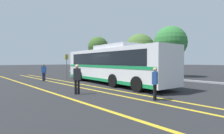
{
  "coord_description": "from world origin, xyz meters",
  "views": [
    {
      "loc": [
        11.28,
        -9.74,
        1.9
      ],
      "look_at": [
        -0.02,
        0.42,
        1.46
      ],
      "focal_mm": 28.0,
      "sensor_mm": 36.0,
      "label": 1
    }
  ],
  "objects_px": {
    "tree_1": "(140,49)",
    "pedestrian_1": "(44,71)",
    "parked_car_1": "(109,71)",
    "tree_3": "(98,47)",
    "transit_bus": "(112,64)",
    "parked_car_2": "(143,73)",
    "pedestrian_0": "(77,77)",
    "parked_car_0": "(85,70)",
    "bus_stop_sign": "(67,63)",
    "tree_2": "(170,42)",
    "pedestrian_2": "(155,82)"
  },
  "relations": [
    {
      "from": "tree_1",
      "to": "pedestrian_1",
      "type": "bearing_deg",
      "value": -91.96
    },
    {
      "from": "parked_car_1",
      "to": "tree_3",
      "type": "bearing_deg",
      "value": -123.08
    },
    {
      "from": "transit_bus",
      "to": "parked_car_2",
      "type": "distance_m",
      "value": 4.72
    },
    {
      "from": "tree_3",
      "to": "pedestrian_0",
      "type": "bearing_deg",
      "value": -40.41
    },
    {
      "from": "parked_car_0",
      "to": "bus_stop_sign",
      "type": "height_order",
      "value": "bus_stop_sign"
    },
    {
      "from": "transit_bus",
      "to": "tree_3",
      "type": "xyz_separation_m",
      "value": [
        -15.78,
        10.55,
        3.09
      ]
    },
    {
      "from": "parked_car_0",
      "to": "tree_1",
      "type": "height_order",
      "value": "tree_1"
    },
    {
      "from": "parked_car_1",
      "to": "parked_car_2",
      "type": "height_order",
      "value": "parked_car_2"
    },
    {
      "from": "parked_car_0",
      "to": "tree_1",
      "type": "xyz_separation_m",
      "value": [
        5.48,
        6.25,
        3.2
      ]
    },
    {
      "from": "parked_car_1",
      "to": "pedestrian_0",
      "type": "relative_size",
      "value": 2.4
    },
    {
      "from": "tree_1",
      "to": "parked_car_0",
      "type": "bearing_deg",
      "value": -131.23
    },
    {
      "from": "bus_stop_sign",
      "to": "tree_2",
      "type": "bearing_deg",
      "value": -23.84
    },
    {
      "from": "pedestrian_2",
      "to": "bus_stop_sign",
      "type": "relative_size",
      "value": 0.59
    },
    {
      "from": "tree_3",
      "to": "parked_car_0",
      "type": "bearing_deg",
      "value": -52.5
    },
    {
      "from": "tree_1",
      "to": "bus_stop_sign",
      "type": "bearing_deg",
      "value": -95.57
    },
    {
      "from": "transit_bus",
      "to": "pedestrian_2",
      "type": "relative_size",
      "value": 7.65
    },
    {
      "from": "parked_car_0",
      "to": "parked_car_2",
      "type": "xyz_separation_m",
      "value": [
        11.03,
        0.01,
        -0.01
      ]
    },
    {
      "from": "tree_1",
      "to": "tree_3",
      "type": "distance_m",
      "value": 10.09
    },
    {
      "from": "pedestrian_0",
      "to": "tree_2",
      "type": "bearing_deg",
      "value": 44.23
    },
    {
      "from": "transit_bus",
      "to": "tree_1",
      "type": "height_order",
      "value": "tree_1"
    },
    {
      "from": "parked_car_0",
      "to": "pedestrian_1",
      "type": "distance_m",
      "value": 9.59
    },
    {
      "from": "pedestrian_0",
      "to": "tree_3",
      "type": "distance_m",
      "value": 24.06
    },
    {
      "from": "tree_1",
      "to": "tree_3",
      "type": "relative_size",
      "value": 0.91
    },
    {
      "from": "pedestrian_0",
      "to": "bus_stop_sign",
      "type": "relative_size",
      "value": 0.63
    },
    {
      "from": "parked_car_1",
      "to": "tree_1",
      "type": "xyz_separation_m",
      "value": [
        0.5,
        5.73,
        3.23
      ]
    },
    {
      "from": "parked_car_1",
      "to": "tree_2",
      "type": "height_order",
      "value": "tree_2"
    },
    {
      "from": "tree_1",
      "to": "tree_2",
      "type": "bearing_deg",
      "value": -2.91
    },
    {
      "from": "tree_2",
      "to": "pedestrian_2",
      "type": "bearing_deg",
      "value": -63.1
    },
    {
      "from": "parked_car_2",
      "to": "pedestrian_2",
      "type": "height_order",
      "value": "pedestrian_2"
    },
    {
      "from": "parked_car_1",
      "to": "pedestrian_2",
      "type": "relative_size",
      "value": 2.57
    },
    {
      "from": "tree_1",
      "to": "tree_3",
      "type": "height_order",
      "value": "tree_3"
    },
    {
      "from": "pedestrian_0",
      "to": "tree_2",
      "type": "distance_m",
      "value": 16.05
    },
    {
      "from": "transit_bus",
      "to": "pedestrian_0",
      "type": "bearing_deg",
      "value": -149.12
    },
    {
      "from": "transit_bus",
      "to": "pedestrian_2",
      "type": "height_order",
      "value": "transit_bus"
    },
    {
      "from": "parked_car_2",
      "to": "tree_2",
      "type": "height_order",
      "value": "tree_2"
    },
    {
      "from": "pedestrian_2",
      "to": "parked_car_1",
      "type": "bearing_deg",
      "value": 35.27
    },
    {
      "from": "parked_car_2",
      "to": "pedestrian_2",
      "type": "bearing_deg",
      "value": -135.31
    },
    {
      "from": "transit_bus",
      "to": "parked_car_2",
      "type": "height_order",
      "value": "transit_bus"
    },
    {
      "from": "pedestrian_1",
      "to": "tree_2",
      "type": "distance_m",
      "value": 15.68
    },
    {
      "from": "pedestrian_1",
      "to": "pedestrian_2",
      "type": "bearing_deg",
      "value": 140.4
    },
    {
      "from": "pedestrian_1",
      "to": "transit_bus",
      "type": "bearing_deg",
      "value": 166.62
    },
    {
      "from": "parked_car_0",
      "to": "pedestrian_0",
      "type": "height_order",
      "value": "pedestrian_0"
    },
    {
      "from": "pedestrian_2",
      "to": "tree_1",
      "type": "relative_size",
      "value": 0.26
    },
    {
      "from": "tree_3",
      "to": "bus_stop_sign",
      "type": "bearing_deg",
      "value": -51.76
    },
    {
      "from": "transit_bus",
      "to": "parked_car_2",
      "type": "relative_size",
      "value": 2.88
    },
    {
      "from": "parked_car_0",
      "to": "pedestrian_2",
      "type": "xyz_separation_m",
      "value": [
        17.49,
        -7.37,
        0.19
      ]
    },
    {
      "from": "transit_bus",
      "to": "parked_car_1",
      "type": "distance_m",
      "value": 8.13
    },
    {
      "from": "tree_1",
      "to": "tree_2",
      "type": "xyz_separation_m",
      "value": [
        5.23,
        -0.27,
        0.49
      ]
    },
    {
      "from": "parked_car_1",
      "to": "pedestrian_1",
      "type": "xyz_separation_m",
      "value": [
        0.0,
        -8.71,
        0.26
      ]
    },
    {
      "from": "pedestrian_0",
      "to": "parked_car_1",
      "type": "bearing_deg",
      "value": 74.5
    }
  ]
}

